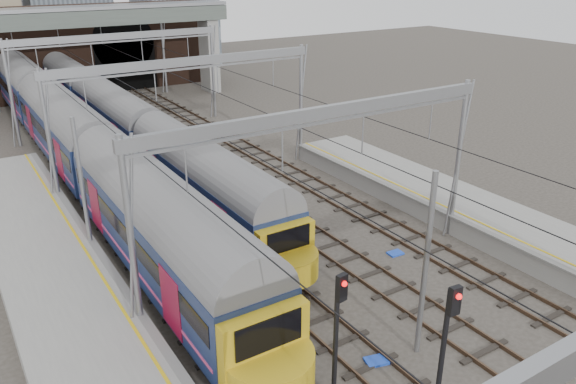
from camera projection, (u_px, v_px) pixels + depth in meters
ground at (459, 383)px, 18.88m from camera, size 160.00×160.00×0.00m
tracks at (246, 221)px, 30.57m from camera, size 14.40×80.00×0.22m
overhead_line at (191, 81)px, 33.11m from camera, size 16.80×80.00×8.00m
retaining_wall at (88, 51)px, 58.40m from camera, size 28.00×2.75×9.00m
overbridge at (84, 29)px, 51.95m from camera, size 28.00×3.00×9.25m
train_main at (89, 97)px, 47.38m from camera, size 2.72×62.94×4.71m
train_second at (41, 103)px, 44.38m from camera, size 3.07×70.90×5.19m
signal_near_left at (338, 324)px, 16.85m from camera, size 0.36×0.47×4.83m
signal_near_centre at (446, 339)px, 16.10m from camera, size 0.36×0.47×4.92m
equip_cover_b at (376, 361)px, 19.85m from camera, size 0.92×0.76×0.09m
equip_cover_c at (395, 253)px, 27.13m from camera, size 0.76×0.55×0.09m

